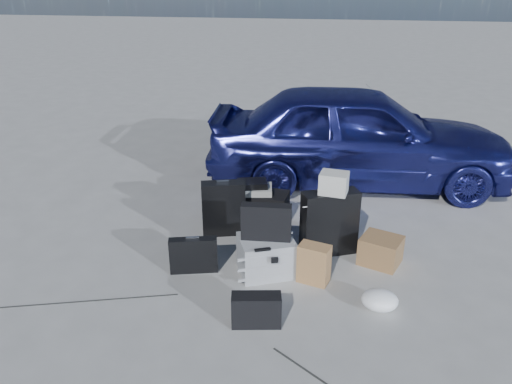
% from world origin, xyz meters
% --- Properties ---
extents(ground, '(60.00, 60.00, 0.00)m').
position_xyz_m(ground, '(0.00, 0.00, 0.00)').
color(ground, '#A2A29E').
rests_on(ground, ground).
extents(car, '(3.89, 1.88, 1.28)m').
position_xyz_m(car, '(0.80, 2.62, 0.64)').
color(car, navy).
rests_on(car, ground).
extents(pelican_case, '(0.59, 0.54, 0.34)m').
position_xyz_m(pelican_case, '(0.02, 0.26, 0.17)').
color(pelican_case, '#B0B2B5').
rests_on(pelican_case, ground).
extents(laptop_bag, '(0.45, 0.14, 0.33)m').
position_xyz_m(laptop_bag, '(0.02, 0.26, 0.51)').
color(laptop_bag, black).
rests_on(laptop_bag, pelican_case).
extents(briefcase, '(0.44, 0.21, 0.34)m').
position_xyz_m(briefcase, '(-0.63, 0.15, 0.17)').
color(briefcase, black).
rests_on(briefcase, ground).
extents(suitcase_left, '(0.47, 0.28, 0.58)m').
position_xyz_m(suitcase_left, '(-0.54, 0.92, 0.29)').
color(suitcase_left, black).
rests_on(suitcase_left, ground).
extents(suitcase_right, '(0.57, 0.40, 0.64)m').
position_xyz_m(suitcase_right, '(0.55, 0.72, 0.32)').
color(suitcase_right, black).
rests_on(suitcase_right, ground).
extents(white_carton, '(0.27, 0.23, 0.20)m').
position_xyz_m(white_carton, '(0.57, 0.70, 0.74)').
color(white_carton, beige).
rests_on(white_carton, suitcase_right).
extents(duffel_bag, '(0.75, 0.36, 0.36)m').
position_xyz_m(duffel_bag, '(-0.27, 1.23, 0.18)').
color(duffel_bag, black).
rests_on(duffel_bag, ground).
extents(flat_box_white, '(0.42, 0.34, 0.07)m').
position_xyz_m(flat_box_white, '(-0.27, 1.22, 0.40)').
color(flat_box_white, beige).
rests_on(flat_box_white, duffel_bag).
extents(flat_box_black, '(0.36, 0.30, 0.07)m').
position_xyz_m(flat_box_black, '(-0.29, 1.21, 0.46)').
color(flat_box_black, black).
rests_on(flat_box_black, flat_box_white).
extents(kraft_bag, '(0.30, 0.23, 0.36)m').
position_xyz_m(kraft_bag, '(0.45, 0.19, 0.18)').
color(kraft_bag, '#AE854B').
rests_on(kraft_bag, ground).
extents(cardboard_box, '(0.44, 0.41, 0.26)m').
position_xyz_m(cardboard_box, '(1.05, 0.61, 0.13)').
color(cardboard_box, olive).
rests_on(cardboard_box, ground).
extents(plastic_bag, '(0.30, 0.26, 0.16)m').
position_xyz_m(plastic_bag, '(1.01, -0.11, 0.08)').
color(plastic_bag, white).
rests_on(plastic_bag, ground).
extents(messenger_bag, '(0.40, 0.21, 0.27)m').
position_xyz_m(messenger_bag, '(0.07, -0.49, 0.13)').
color(messenger_bag, black).
rests_on(messenger_bag, ground).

